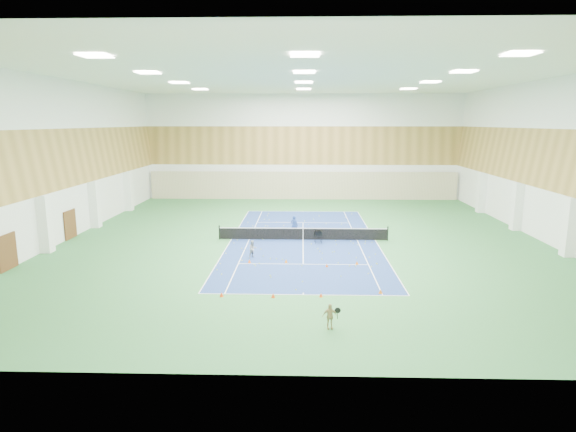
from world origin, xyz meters
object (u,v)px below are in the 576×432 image
(child_apron, at_px, (330,316))
(child_court, at_px, (253,249))
(ball_cart, at_px, (318,237))
(tennis_net, at_px, (303,233))
(coach, at_px, (294,225))

(child_apron, bearing_deg, child_court, 101.60)
(child_apron, distance_m, ball_cart, 15.09)
(tennis_net, distance_m, ball_cart, 1.43)
(coach, distance_m, child_apron, 17.55)
(coach, distance_m, child_court, 6.92)
(ball_cart, bearing_deg, child_court, -148.27)
(coach, bearing_deg, ball_cart, 139.96)
(child_court, relative_size, child_apron, 1.02)
(coach, relative_size, child_apron, 1.42)
(child_court, bearing_deg, child_apron, -107.99)
(tennis_net, relative_size, ball_cart, 13.79)
(coach, bearing_deg, child_court, 80.00)
(child_apron, relative_size, ball_cart, 1.22)
(child_court, height_order, child_apron, child_court)
(tennis_net, xyz_separation_m, coach, (-0.71, 1.47, 0.26))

